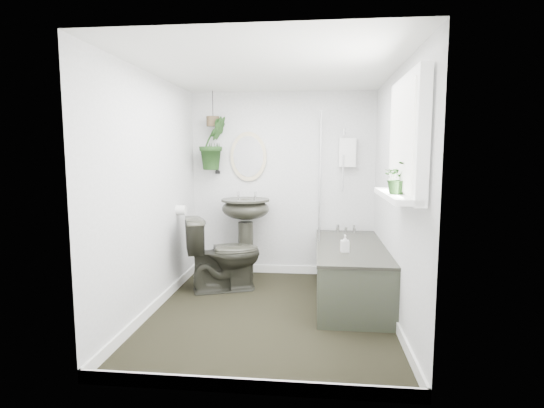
# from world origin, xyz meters

# --- Properties ---
(floor) EXTENTS (2.30, 2.80, 0.02)m
(floor) POSITION_xyz_m (0.00, 0.00, -0.01)
(floor) COLOR black
(floor) RESTS_ON ground
(ceiling) EXTENTS (2.30, 2.80, 0.02)m
(ceiling) POSITION_xyz_m (0.00, 0.00, 2.31)
(ceiling) COLOR white
(ceiling) RESTS_ON ground
(wall_back) EXTENTS (2.30, 0.02, 2.30)m
(wall_back) POSITION_xyz_m (0.00, 1.41, 1.15)
(wall_back) COLOR silver
(wall_back) RESTS_ON ground
(wall_front) EXTENTS (2.30, 0.02, 2.30)m
(wall_front) POSITION_xyz_m (0.00, -1.41, 1.15)
(wall_front) COLOR silver
(wall_front) RESTS_ON ground
(wall_left) EXTENTS (0.02, 2.80, 2.30)m
(wall_left) POSITION_xyz_m (-1.16, 0.00, 1.15)
(wall_left) COLOR silver
(wall_left) RESTS_ON ground
(wall_right) EXTENTS (0.02, 2.80, 2.30)m
(wall_right) POSITION_xyz_m (1.16, 0.00, 1.15)
(wall_right) COLOR silver
(wall_right) RESTS_ON ground
(skirting) EXTENTS (2.30, 2.80, 0.10)m
(skirting) POSITION_xyz_m (0.00, 0.00, 0.05)
(skirting) COLOR white
(skirting) RESTS_ON floor
(bathtub) EXTENTS (0.72, 1.72, 0.58)m
(bathtub) POSITION_xyz_m (0.80, 0.50, 0.29)
(bathtub) COLOR #26261F
(bathtub) RESTS_ON floor
(bath_screen) EXTENTS (0.04, 0.72, 1.40)m
(bath_screen) POSITION_xyz_m (0.47, 0.99, 1.28)
(bath_screen) COLOR silver
(bath_screen) RESTS_ON bathtub
(shower_box) EXTENTS (0.20, 0.10, 0.35)m
(shower_box) POSITION_xyz_m (0.80, 1.34, 1.55)
(shower_box) COLOR white
(shower_box) RESTS_ON wall_back
(oval_mirror) EXTENTS (0.46, 0.03, 0.62)m
(oval_mirror) POSITION_xyz_m (-0.43, 1.37, 1.50)
(oval_mirror) COLOR beige
(oval_mirror) RESTS_ON wall_back
(wall_sconce) EXTENTS (0.04, 0.04, 0.22)m
(wall_sconce) POSITION_xyz_m (-0.83, 1.36, 1.40)
(wall_sconce) COLOR black
(wall_sconce) RESTS_ON wall_back
(toilet_roll_holder) EXTENTS (0.11, 0.11, 0.11)m
(toilet_roll_holder) POSITION_xyz_m (-1.10, 0.70, 0.90)
(toilet_roll_holder) COLOR white
(toilet_roll_holder) RESTS_ON wall_left
(window_recess) EXTENTS (0.08, 1.00, 0.90)m
(window_recess) POSITION_xyz_m (1.09, -0.70, 1.65)
(window_recess) COLOR white
(window_recess) RESTS_ON wall_right
(window_sill) EXTENTS (0.18, 1.00, 0.04)m
(window_sill) POSITION_xyz_m (1.02, -0.70, 1.23)
(window_sill) COLOR white
(window_sill) RESTS_ON wall_right
(window_blinds) EXTENTS (0.01, 0.86, 0.76)m
(window_blinds) POSITION_xyz_m (1.04, -0.70, 1.65)
(window_blinds) COLOR white
(window_blinds) RESTS_ON wall_right
(toilet) EXTENTS (0.93, 0.72, 0.84)m
(toilet) POSITION_xyz_m (-0.60, 0.64, 0.42)
(toilet) COLOR #26261F
(toilet) RESTS_ON floor
(pedestal_sink) EXTENTS (0.66, 0.58, 1.00)m
(pedestal_sink) POSITION_xyz_m (-0.43, 1.12, 0.50)
(pedestal_sink) COLOR #26261F
(pedestal_sink) RESTS_ON floor
(sill_plant) EXTENTS (0.22, 0.20, 0.24)m
(sill_plant) POSITION_xyz_m (1.02, -0.80, 1.37)
(sill_plant) COLOR black
(sill_plant) RESTS_ON window_sill
(hanging_plant) EXTENTS (0.46, 0.46, 0.65)m
(hanging_plant) POSITION_xyz_m (-0.85, 1.25, 1.66)
(hanging_plant) COLOR black
(hanging_plant) RESTS_ON ceiling
(soap_bottle) EXTENTS (0.09, 0.09, 0.17)m
(soap_bottle) POSITION_xyz_m (0.72, 0.19, 0.67)
(soap_bottle) COLOR #342928
(soap_bottle) RESTS_ON bathtub
(hanging_pot) EXTENTS (0.16, 0.16, 0.12)m
(hanging_pot) POSITION_xyz_m (-0.85, 1.25, 1.93)
(hanging_pot) COLOR #4C3C27
(hanging_pot) RESTS_ON ceiling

